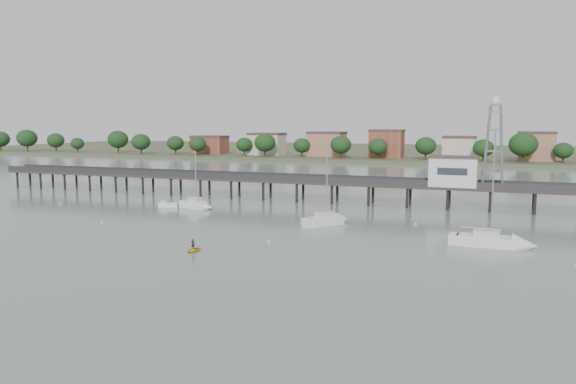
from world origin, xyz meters
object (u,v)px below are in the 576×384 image
Objects in this scene: lattice_tower at (494,146)px; sailboat_c at (331,220)px; sailboat_d at (500,242)px; yellow_dinghy at (193,251)px; white_tender at (168,205)px; pier at (317,182)px; sailboat_b at (199,205)px.

lattice_tower is 33.23m from sailboat_c.
sailboat_d is at bearing -72.90° from sailboat_c.
lattice_tower reaches higher than yellow_dinghy.
pier is at bearing 15.82° from white_tender.
lattice_tower is (31.50, 0.00, 7.31)m from pier.
white_tender is 1.59× the size of yellow_dinghy.
sailboat_d is at bearing -5.38° from sailboat_b.
lattice_tower is 4.22× the size of white_tender.
lattice_tower is at bearing -9.84° from sailboat_c.
pier is 14.22× the size of sailboat_b.
lattice_tower reaches higher than pier.
lattice_tower reaches higher than white_tender.
sailboat_c is (9.24, -22.34, -3.15)m from pier.
sailboat_d is 57.58m from white_tender.
pier is 44.69m from sailboat_d.
pier is 40.83× the size of white_tender.
lattice_tower reaches higher than sailboat_d.
sailboat_c is 3.43× the size of white_tender.
yellow_dinghy is (-0.97, -45.10, -3.79)m from pier.
sailboat_d reaches higher than white_tender.
sailboat_c is (-22.26, -22.34, -10.46)m from lattice_tower.
lattice_tower is at bearing 0.00° from pier.
lattice_tower is at bearing -2.82° from white_tender.
sailboat_d reaches higher than sailboat_b.
sailboat_b reaches higher than pier.
sailboat_c is 1.19× the size of sailboat_b.
yellow_dinghy is (-10.22, -22.75, -0.65)m from sailboat_c.
sailboat_b is at bearing -16.31° from white_tender.
sailboat_c is at bearing -134.89° from lattice_tower.
lattice_tower is 6.70× the size of yellow_dinghy.
sailboat_c is at bearing -67.53° from pier.
sailboat_d is (32.96, -30.02, -3.16)m from pier.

